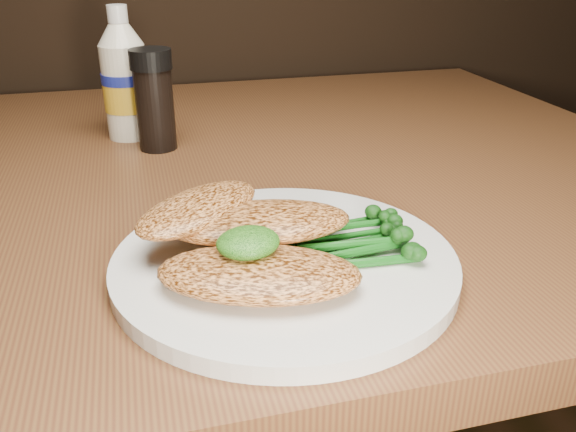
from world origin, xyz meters
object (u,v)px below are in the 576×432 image
object	(u,v)px
plate	(285,262)
pepper_grinder	(154,100)
mayo_bottle	(124,74)
dining_table	(180,423)

from	to	relation	value
plate	pepper_grinder	distance (m)	0.33
mayo_bottle	pepper_grinder	bearing A→B (deg)	-61.53
dining_table	pepper_grinder	bearing A→B (deg)	81.62
plate	mayo_bottle	size ratio (longest dim) A/B	1.64
plate	pepper_grinder	world-z (taller)	pepper_grinder
dining_table	plate	xyz separation A→B (m)	(0.08, -0.25, 0.38)
mayo_bottle	pepper_grinder	distance (m)	0.07
dining_table	mayo_bottle	size ratio (longest dim) A/B	7.52
mayo_bottle	pepper_grinder	xyz separation A→B (m)	(0.03, -0.06, -0.02)
plate	mayo_bottle	world-z (taller)	mayo_bottle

